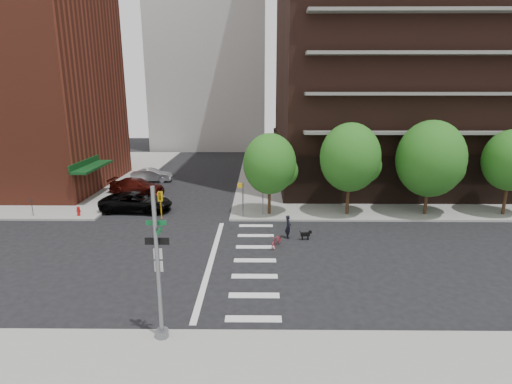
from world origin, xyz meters
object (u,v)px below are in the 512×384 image
(traffic_signal, at_px, (159,276))
(scooter, at_px, (277,240))
(parked_car_black, at_px, (136,202))
(parked_car_maroon, at_px, (137,186))
(fire_hydrant, at_px, (78,211))
(parked_car_silver, at_px, (152,175))
(dog_walker, at_px, (288,227))

(traffic_signal, xyz_separation_m, scooter, (4.78, 9.61, -2.30))
(parked_car_black, distance_m, parked_car_maroon, 5.88)
(fire_hydrant, xyz_separation_m, scooter, (14.81, -5.68, -0.15))
(parked_car_maroon, xyz_separation_m, parked_car_silver, (0.00, 5.13, -0.04))
(traffic_signal, xyz_separation_m, parked_car_silver, (-7.73, 27.70, -2.01))
(parked_car_maroon, distance_m, dog_walker, 17.59)
(parked_car_maroon, bearing_deg, fire_hydrant, 166.99)
(fire_hydrant, relative_size, dog_walker, 0.47)
(parked_car_silver, distance_m, dog_walker, 21.29)
(dog_walker, bearing_deg, scooter, 143.97)
(parked_car_black, distance_m, dog_walker, 13.06)
(parked_car_black, distance_m, scooter, 13.11)
(parked_car_black, bearing_deg, dog_walker, -112.73)
(traffic_signal, distance_m, fire_hydrant, 18.42)
(parked_car_maroon, xyz_separation_m, dog_walker, (13.32, -11.49, 0.05))
(parked_car_maroon, distance_m, parked_car_silver, 5.13)
(parked_car_black, bearing_deg, scooter, -120.10)
(fire_hydrant, xyz_separation_m, dog_walker, (15.62, -4.20, 0.23))
(dog_walker, bearing_deg, parked_car_maroon, 41.88)
(parked_car_silver, bearing_deg, traffic_signal, -167.05)
(parked_car_maroon, bearing_deg, dog_walker, -126.26)
(parked_car_maroon, distance_m, scooter, 18.02)
(fire_hydrant, xyz_separation_m, parked_car_black, (3.94, 1.63, 0.22))
(traffic_signal, xyz_separation_m, parked_car_maroon, (-7.73, 22.58, -1.97))
(parked_car_black, relative_size, dog_walker, 3.58)
(parked_car_silver, bearing_deg, parked_car_black, -174.00)
(fire_hydrant, height_order, parked_car_black, parked_car_black)
(traffic_signal, bearing_deg, scooter, 63.56)
(parked_car_maroon, height_order, scooter, parked_car_maroon)
(fire_hydrant, distance_m, scooter, 15.86)
(traffic_signal, relative_size, parked_car_silver, 1.43)
(traffic_signal, bearing_deg, fire_hydrant, 123.26)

